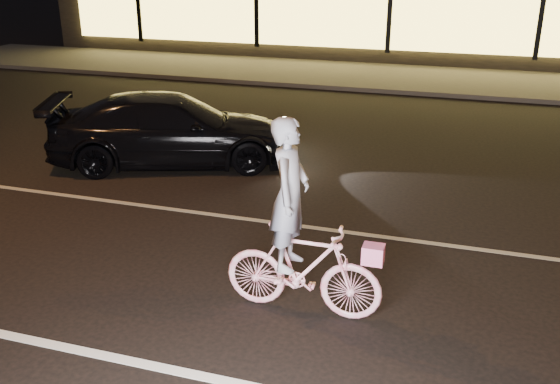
% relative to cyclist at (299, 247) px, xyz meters
% --- Properties ---
extents(ground, '(90.00, 90.00, 0.00)m').
position_rel_cyclist_xyz_m(ground, '(-1.28, 0.14, -0.77)').
color(ground, black).
rests_on(ground, ground).
extents(lane_stripe_near, '(60.00, 0.12, 0.01)m').
position_rel_cyclist_xyz_m(lane_stripe_near, '(-1.28, -1.36, -0.77)').
color(lane_stripe_near, silver).
rests_on(lane_stripe_near, ground).
extents(lane_stripe_far, '(60.00, 0.10, 0.01)m').
position_rel_cyclist_xyz_m(lane_stripe_far, '(-1.28, 2.14, -0.77)').
color(lane_stripe_far, gray).
rests_on(lane_stripe_far, ground).
extents(sidewalk, '(30.00, 4.00, 0.12)m').
position_rel_cyclist_xyz_m(sidewalk, '(-1.28, 13.14, -0.71)').
color(sidewalk, '#383533').
rests_on(sidewalk, ground).
extents(cyclist, '(1.73, 0.59, 2.17)m').
position_rel_cyclist_xyz_m(cyclist, '(0.00, 0.00, 0.00)').
color(cyclist, '#F0406D').
rests_on(cyclist, ground).
extents(sedan, '(4.72, 3.25, 1.27)m').
position_rel_cyclist_xyz_m(sedan, '(-3.57, 4.14, -0.14)').
color(sedan, black).
rests_on(sedan, ground).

